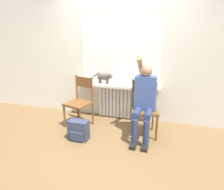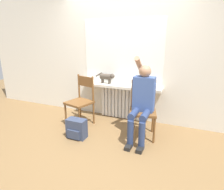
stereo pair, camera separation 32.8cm
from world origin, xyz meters
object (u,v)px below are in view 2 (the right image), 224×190
backpack (76,129)px  chair_right (143,109)px  chair_left (81,100)px  cat (107,77)px  person (142,99)px

backpack → chair_right: bearing=27.4°
chair_left → cat: cat is taller
chair_right → backpack: chair_right is taller
person → chair_right: bearing=96.2°
chair_left → person: size_ratio=0.70×
cat → backpack: size_ratio=1.27×
chair_left → chair_right: 1.22m
chair_right → backpack: size_ratio=2.85×
chair_left → backpack: 0.65m
chair_left → backpack: chair_left is taller
person → backpack: (-1.01, -0.41, -0.53)m
cat → backpack: cat is taller
cat → backpack: (-0.12, -1.01, -0.72)m
chair_left → chair_right: bearing=14.4°
chair_right → person: size_ratio=0.70×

